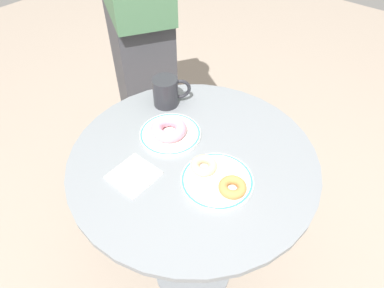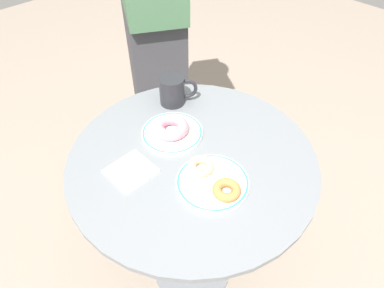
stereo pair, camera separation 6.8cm
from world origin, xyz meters
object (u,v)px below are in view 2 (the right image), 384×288
at_px(donut_old_fashioned, 227,190).
at_px(cafe_table, 192,197).
at_px(donut_glazed, 201,166).
at_px(person_figure, 153,26).
at_px(paper_napkin, 131,171).
at_px(plate_right, 213,182).
at_px(donut_pink_frosted, 171,127).
at_px(plate_left, 172,132).
at_px(coffee_mug, 173,90).

bearing_deg(donut_old_fashioned, cafe_table, 167.51).
distance_m(donut_glazed, person_figure, 0.76).
distance_m(paper_napkin, person_figure, 0.74).
relative_size(plate_right, donut_pink_frosted, 1.80).
distance_m(plate_left, donut_old_fashioned, 0.29).
height_order(donut_old_fashioned, person_figure, person_figure).
height_order(plate_left, donut_old_fashioned, donut_old_fashioned).
relative_size(donut_pink_frosted, donut_glazed, 1.48).
relative_size(cafe_table, plate_left, 3.92).
distance_m(donut_pink_frosted, paper_napkin, 0.19).
relative_size(plate_left, donut_old_fashioned, 2.56).
xyz_separation_m(cafe_table, plate_left, (-0.11, 0.02, 0.21)).
bearing_deg(cafe_table, coffee_mug, 149.78).
height_order(cafe_table, paper_napkin, paper_napkin).
distance_m(donut_old_fashioned, donut_glazed, 0.11).
bearing_deg(donut_old_fashioned, coffee_mug, 156.64).
xyz_separation_m(cafe_table, donut_pink_frosted, (-0.12, 0.02, 0.24)).
bearing_deg(plate_left, plate_right, -13.46).
relative_size(paper_napkin, coffee_mug, 1.03).
xyz_separation_m(plate_right, paper_napkin, (-0.19, -0.14, -0.00)).
bearing_deg(plate_right, plate_left, 166.54).
distance_m(cafe_table, donut_pink_frosted, 0.26).
relative_size(plate_right, donut_glazed, 2.66).
height_order(donut_glazed, paper_napkin, donut_glazed).
distance_m(donut_old_fashioned, paper_napkin, 0.28).
height_order(cafe_table, plate_left, plate_left).
bearing_deg(coffee_mug, plate_right, -25.90).
height_order(plate_right, person_figure, person_figure).
bearing_deg(plate_right, donut_old_fashioned, -4.73).
height_order(plate_left, paper_napkin, plate_left).
bearing_deg(person_figure, donut_glazed, -29.66).
distance_m(donut_old_fashioned, person_figure, 0.86).
bearing_deg(plate_left, coffee_mug, 136.36).
height_order(donut_pink_frosted, donut_old_fashioned, donut_pink_frosted).
bearing_deg(plate_right, paper_napkin, -144.83).
bearing_deg(plate_right, coffee_mug, 154.10).
xyz_separation_m(donut_pink_frosted, person_figure, (-0.48, 0.33, 0.06)).
height_order(plate_left, person_figure, person_figure).
bearing_deg(cafe_table, paper_napkin, -114.98).
bearing_deg(cafe_table, person_figure, 149.74).
distance_m(plate_right, donut_old_fashioned, 0.06).
height_order(paper_napkin, person_figure, person_figure).
bearing_deg(coffee_mug, donut_old_fashioned, -23.36).
bearing_deg(paper_napkin, donut_glazed, 45.62).
height_order(plate_right, donut_glazed, donut_glazed).
bearing_deg(plate_right, donut_glazed, 173.02).
bearing_deg(paper_napkin, donut_pink_frosted, 101.31).
xyz_separation_m(donut_pink_frosted, donut_old_fashioned, (0.28, -0.06, -0.01)).
distance_m(coffee_mug, person_figure, 0.43).
bearing_deg(donut_pink_frosted, donut_old_fashioned, -11.04).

